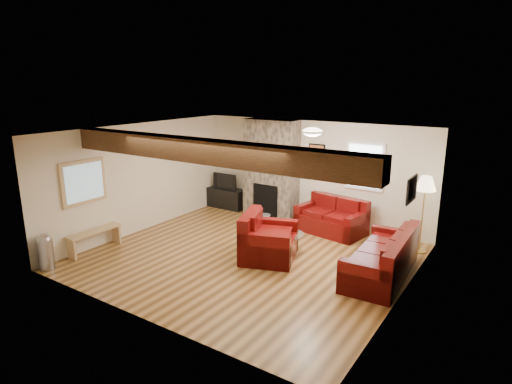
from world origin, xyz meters
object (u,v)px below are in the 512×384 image
floor_lamp (425,188)px  armchair_red (269,236)px  television (226,181)px  loveseat (331,216)px  coffee_table (283,243)px  tv_cabinet (227,198)px  sofa_three (381,254)px

floor_lamp → armchair_red: bearing=-140.4°
armchair_red → television: television is taller
loveseat → coffee_table: loveseat is taller
loveseat → tv_cabinet: (-3.25, 0.30, -0.13)m
sofa_three → loveseat: 2.33m
coffee_table → floor_lamp: size_ratio=0.52×
tv_cabinet → television: size_ratio=1.43×
loveseat → armchair_red: (-0.41, -2.05, 0.06)m
television → floor_lamp: size_ratio=0.47×
coffee_table → television: bearing=146.6°
loveseat → floor_lamp: (2.00, -0.06, 0.96)m
armchair_red → floor_lamp: size_ratio=0.71×
sofa_three → floor_lamp: bearing=165.7°
armchair_red → tv_cabinet: (-2.84, 2.35, -0.19)m
floor_lamp → coffee_table: bearing=-146.0°
coffee_table → floor_lamp: (2.33, 1.57, 1.16)m
television → sofa_three: bearing=-21.2°
armchair_red → coffee_table: bearing=-30.8°
coffee_table → television: (-2.92, 1.93, 0.55)m
tv_cabinet → sofa_three: bearing=-21.2°
television → floor_lamp: floor_lamp is taller
coffee_table → sofa_three: bearing=0.5°
loveseat → floor_lamp: 2.22m
loveseat → television: television is taller
sofa_three → television: 5.30m
armchair_red → coffee_table: armchair_red is taller
loveseat → coffee_table: (-0.33, -1.63, -0.20)m
armchair_red → coffee_table: 0.50m
tv_cabinet → floor_lamp: (5.25, -0.36, 1.09)m
coffee_table → tv_cabinet: size_ratio=0.77×
coffee_table → armchair_red: bearing=-101.0°
sofa_three → coffee_table: bearing=-92.1°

